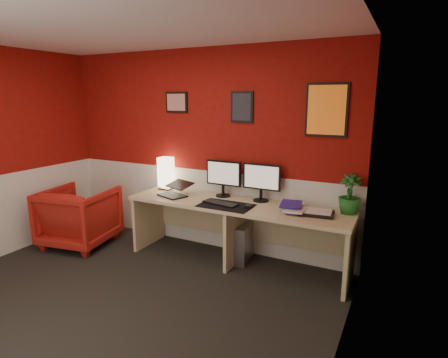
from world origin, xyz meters
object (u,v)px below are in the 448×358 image
at_px(monitor_right, 261,177).
at_px(pc_tower, 241,241).
at_px(monitor_left, 223,173).
at_px(desk, 236,234).
at_px(zen_tray, 316,213).
at_px(shoji_lamp, 166,174).
at_px(potted_plant, 350,194).
at_px(armchair, 80,216).
at_px(laptop, 172,187).

distance_m(monitor_right, pc_tower, 0.82).
bearing_deg(monitor_left, pc_tower, -16.88).
distance_m(desk, zen_tray, 0.98).
distance_m(shoji_lamp, monitor_left, 0.84).
bearing_deg(potted_plant, desk, -170.20).
xyz_separation_m(monitor_left, pc_tower, (0.29, -0.09, -0.80)).
bearing_deg(potted_plant, monitor_right, 179.02).
bearing_deg(zen_tray, monitor_right, 163.14).
bearing_deg(monitor_right, shoji_lamp, -179.05).
distance_m(potted_plant, armchair, 3.38).
xyz_separation_m(shoji_lamp, monitor_left, (0.83, 0.01, 0.09)).
bearing_deg(pc_tower, monitor_right, 17.83).
distance_m(shoji_lamp, monitor_right, 1.33).
relative_size(monitor_right, armchair, 0.69).
xyz_separation_m(desk, pc_tower, (0.01, 0.13, -0.14)).
xyz_separation_m(potted_plant, pc_tower, (-1.18, -0.08, -0.71)).
bearing_deg(laptop, monitor_right, 34.63).
bearing_deg(desk, laptop, -175.16).
xyz_separation_m(monitor_right, pc_tower, (-0.20, -0.10, -0.80)).
distance_m(shoji_lamp, laptop, 0.40).
xyz_separation_m(monitor_left, potted_plant, (1.47, -0.01, -0.08)).
height_order(monitor_right, armchair, monitor_right).
xyz_separation_m(laptop, armchair, (-1.25, -0.34, -0.46)).
bearing_deg(pc_tower, desk, -104.71).
distance_m(monitor_right, potted_plant, 0.99).
xyz_separation_m(laptop, monitor_right, (1.04, 0.29, 0.18)).
height_order(potted_plant, pc_tower, potted_plant).
height_order(shoji_lamp, armchair, shoji_lamp).
bearing_deg(armchair, potted_plant, -179.44).
xyz_separation_m(monitor_right, zen_tray, (0.69, -0.21, -0.28)).
distance_m(pc_tower, armchair, 2.17).
distance_m(desk, monitor_left, 0.74).
relative_size(laptop, monitor_left, 0.57).
height_order(zen_tray, armchair, armchair).
height_order(shoji_lamp, laptop, shoji_lamp).
bearing_deg(pc_tower, potted_plant, -4.34).
distance_m(monitor_left, armchair, 2.01).
bearing_deg(laptop, zen_tray, 21.61).
bearing_deg(shoji_lamp, desk, -10.26).
bearing_deg(monitor_right, pc_tower, -153.96).
xyz_separation_m(laptop, zen_tray, (1.73, 0.08, -0.09)).
relative_size(shoji_lamp, potted_plant, 0.97).
bearing_deg(monitor_right, monitor_left, -179.06).
bearing_deg(desk, shoji_lamp, 169.74).
bearing_deg(pc_tower, laptop, -175.07).
xyz_separation_m(monitor_left, zen_tray, (1.18, -0.20, -0.28)).
distance_m(laptop, armchair, 1.38).
height_order(pc_tower, armchair, armchair).
bearing_deg(zen_tray, armchair, -171.98).
xyz_separation_m(shoji_lamp, laptop, (0.28, -0.27, -0.09)).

